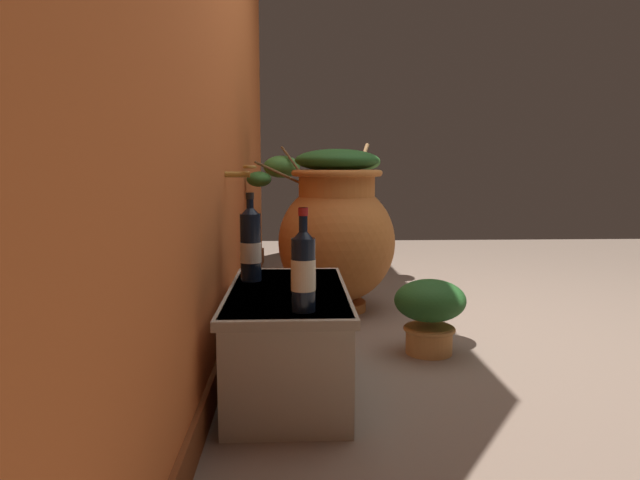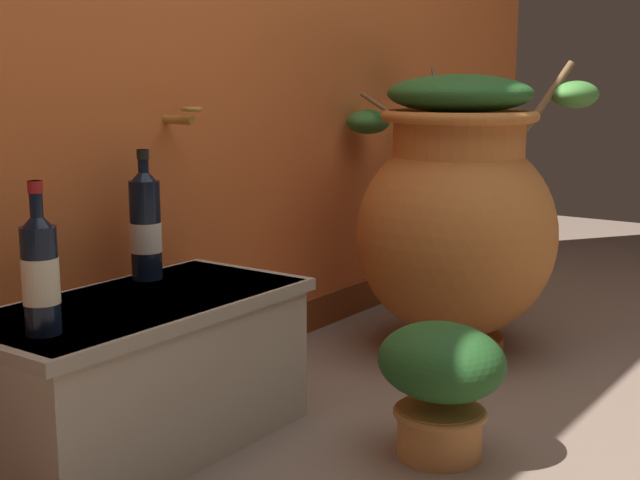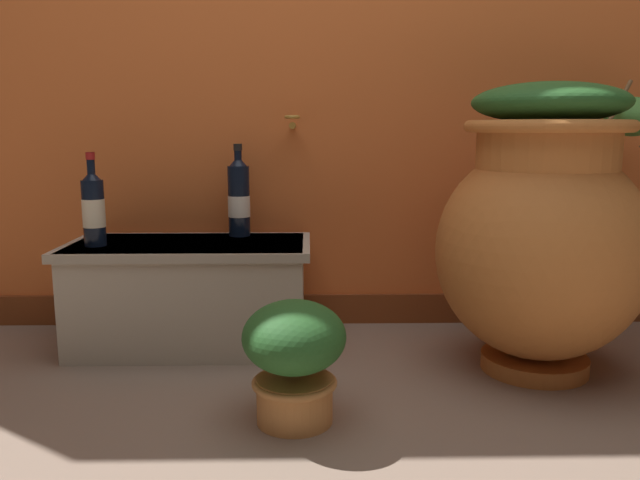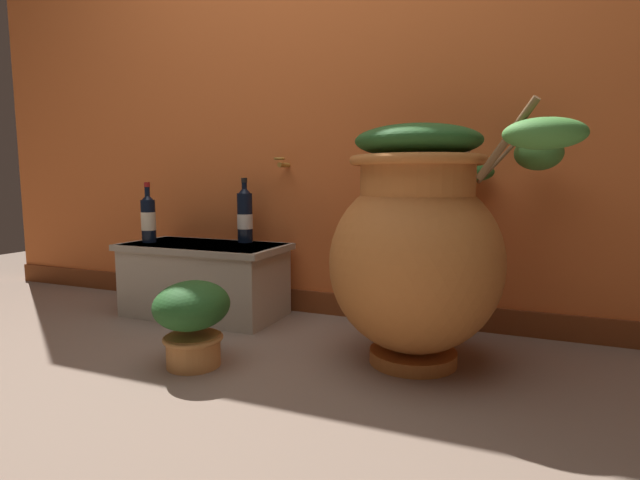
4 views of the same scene
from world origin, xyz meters
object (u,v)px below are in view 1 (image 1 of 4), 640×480
(terracotta_urn, at_px, (335,229))
(wine_bottle_left, at_px, (303,268))
(wine_bottle_middle, at_px, (251,243))
(potted_shrub, at_px, (430,311))

(terracotta_urn, xyz_separation_m, wine_bottle_left, (-1.43, 0.20, 0.04))
(wine_bottle_left, xyz_separation_m, wine_bottle_middle, (0.46, 0.19, 0.01))
(wine_bottle_left, bearing_deg, wine_bottle_middle, 22.56)
(wine_bottle_left, relative_size, wine_bottle_middle, 0.93)
(wine_bottle_left, distance_m, potted_shrub, 0.92)
(terracotta_urn, bearing_deg, wine_bottle_left, 172.18)
(terracotta_urn, relative_size, wine_bottle_middle, 2.82)
(wine_bottle_middle, relative_size, potted_shrub, 1.04)
(wine_bottle_middle, height_order, potted_shrub, wine_bottle_middle)
(terracotta_urn, bearing_deg, potted_shrub, -155.31)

